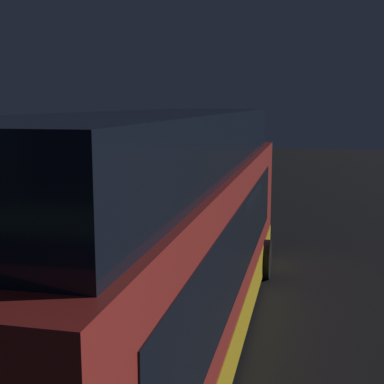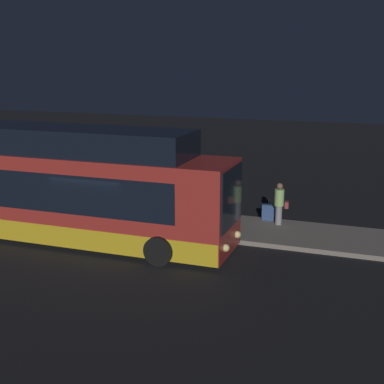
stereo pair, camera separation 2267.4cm
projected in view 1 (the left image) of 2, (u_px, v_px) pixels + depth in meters
ground at (199, 315)px, 10.38m from camera, size 80.00×80.00×0.00m
platform at (53, 299)px, 11.02m from camera, size 20.00×2.94×0.16m
bus_lead at (166, 249)px, 8.52m from camera, size 12.17×2.74×3.94m
passenger_boarding at (125, 225)px, 12.96m from camera, size 0.58×0.42×1.82m
passenger_waiting at (109, 206)px, 16.13m from camera, size 0.57×0.40×1.58m
suitcase at (90, 226)px, 15.83m from camera, size 0.47×0.22×0.84m
trash_bin at (115, 242)px, 13.93m from camera, size 0.44×0.44×0.65m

